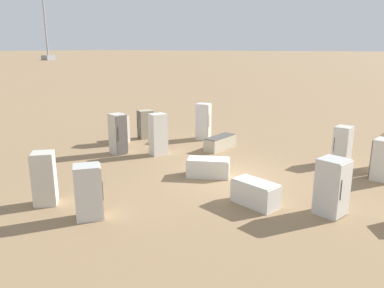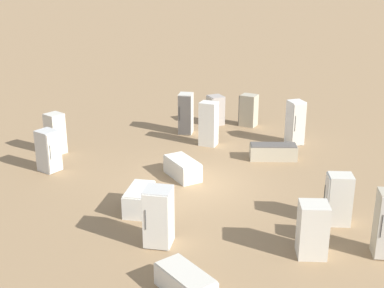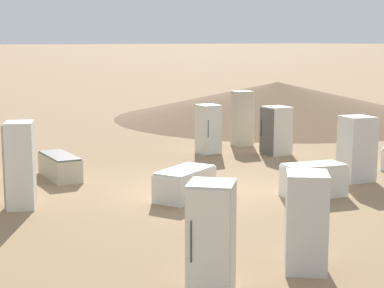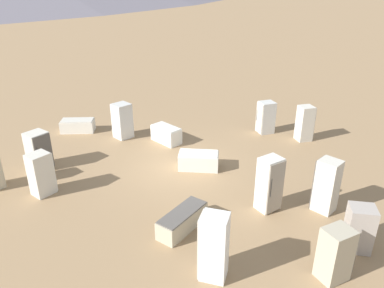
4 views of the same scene
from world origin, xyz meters
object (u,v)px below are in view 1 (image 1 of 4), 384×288
Objects in this scene: discarded_fridge_3 at (145,124)px; discarded_fridge_14 at (121,130)px; discarded_fridge_0 at (118,134)px; discarded_fridge_6 at (384,160)px; discarded_fridge_7 at (255,193)px; discarded_fridge_10 at (342,145)px; discarded_fridge_4 at (220,143)px; discarded_fridge_13 at (208,167)px; discarded_fridge_11 at (89,192)px; discarded_fridge_12 at (158,134)px; power_pylon_0 at (46,34)px; discarded_fridge_2 at (44,179)px; discarded_fridge_9 at (203,121)px; discarded_fridge_8 at (332,187)px.

discarded_fridge_3 is 1.09× the size of discarded_fridge_14.
discarded_fridge_6 is at bearing 118.71° from discarded_fridge_0.
discarded_fridge_10 is (-1.41, -6.10, 0.42)m from discarded_fridge_7.
discarded_fridge_13 is (-1.49, 3.80, 0.03)m from discarded_fridge_4.
discarded_fridge_11 is 0.84× the size of discarded_fridge_12.
discarded_fridge_6 is at bearing 91.87° from discarded_fridge_11.
power_pylon_0 is 143.85m from discarded_fridge_4.
discarded_fridge_2 reaches higher than discarded_fridge_6.
discarded_fridge_13 is 6.75m from discarded_fridge_14.
discarded_fridge_11 is (-0.38, 8.85, 0.49)m from discarded_fridge_4.
discarded_fridge_10 is (-124.05, 80.29, -8.90)m from power_pylon_0.
discarded_fridge_7 is 1.01× the size of discarded_fridge_11.
discarded_fridge_0 is 11.23m from discarded_fridge_6.
discarded_fridge_4 is at bearing 177.22° from discarded_fridge_13.
discarded_fridge_7 is (-122.63, 86.39, -9.32)m from power_pylon_0.
power_pylon_0 is at bearing -111.01° from discarded_fridge_0.
discarded_fridge_10 is at bearing 173.36° from discarded_fridge_14.
discarded_fridge_11 is (-2.13, 10.21, -0.16)m from discarded_fridge_9.
discarded_fridge_11 reaches higher than discarded_fridge_6.
discarded_fridge_3 is at bearing 144.55° from power_pylon_0.
discarded_fridge_0 is at bearing -120.07° from discarded_fridge_13.
discarded_fridge_6 is 6.59m from discarded_fridge_13.
discarded_fridge_6 is at bearing -148.92° from discarded_fridge_3.
discarded_fridge_3 is at bearing 8.54° from discarded_fridge_4.
discarded_fridge_6 is (-125.78, 81.64, -8.93)m from power_pylon_0.
discarded_fridge_3 reaches higher than discarded_fridge_4.
discarded_fridge_14 is (10.45, 2.42, -0.10)m from discarded_fridge_10.
discarded_fridge_3 is 10.12m from discarded_fridge_7.
discarded_fridge_9 reaches higher than discarded_fridge_14.
discarded_fridge_14 is at bearing 109.67° from discarded_fridge_3.
discarded_fridge_8 is (-7.85, -4.04, 0.01)m from discarded_fridge_2.
discarded_fridge_0 is 1.04× the size of discarded_fridge_13.
discarded_fridge_4 is 4.08m from discarded_fridge_13.
discarded_fridge_11 is 8.88m from discarded_fridge_14.
power_pylon_0 is 150.29m from discarded_fridge_7.
discarded_fridge_8 is at bearing -106.87° from discarded_fridge_2.
discarded_fridge_14 is (3.36, -7.16, -0.15)m from discarded_fridge_2.
discarded_fridge_4 is 1.21× the size of discarded_fridge_10.
discarded_fridge_6 is 9.41m from discarded_fridge_12.
discarded_fridge_14 is at bearing 21.54° from discarded_fridge_10.
discarded_fridge_12 is (2.36, -6.44, 0.16)m from discarded_fridge_11.
discarded_fridge_3 is at bearing 95.45° from discarded_fridge_6.
discarded_fridge_2 reaches higher than discarded_fridge_11.
discarded_fridge_8 reaches higher than discarded_fridge_6.
discarded_fridge_0 is 1.10× the size of discarded_fridge_8.
discarded_fridge_3 is 0.99× the size of discarded_fridge_6.
discarded_fridge_9 is (-1.91, -4.63, 0.02)m from discarded_fridge_0.
discarded_fridge_11 is 1.14× the size of discarded_fridge_14.
power_pylon_0 is 22.00× the size of discarded_fridge_14.
discarded_fridge_8 is 0.89× the size of discarded_fridge_12.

